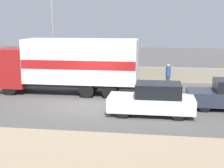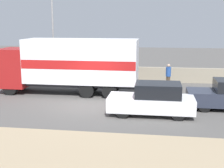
{
  "view_description": "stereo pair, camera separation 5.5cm",
  "coord_description": "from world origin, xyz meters",
  "px_view_note": "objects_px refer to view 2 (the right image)",
  "views": [
    {
      "loc": [
        3.58,
        -16.21,
        4.59
      ],
      "look_at": [
        1.11,
        0.88,
        1.11
      ],
      "focal_mm": 50.0,
      "sensor_mm": 36.0,
      "label": 1
    },
    {
      "loc": [
        3.63,
        -16.2,
        4.59
      ],
      "look_at": [
        1.11,
        0.88,
        1.11
      ],
      "focal_mm": 50.0,
      "sensor_mm": 36.0,
      "label": 2
    }
  ],
  "objects_px": {
    "street_lamp": "(53,27)",
    "car_hatchback": "(153,100)",
    "box_truck": "(71,63)",
    "pedestrian": "(168,75)"
  },
  "relations": [
    {
      "from": "street_lamp",
      "to": "box_truck",
      "type": "height_order",
      "value": "street_lamp"
    },
    {
      "from": "street_lamp",
      "to": "pedestrian",
      "type": "xyz_separation_m",
      "value": [
        8.6,
        -0.74,
        -3.28
      ]
    },
    {
      "from": "pedestrian",
      "to": "car_hatchback",
      "type": "bearing_deg",
      "value": -97.79
    },
    {
      "from": "box_truck",
      "to": "car_hatchback",
      "type": "xyz_separation_m",
      "value": [
        5.26,
        -3.96,
        -1.18
      ]
    },
    {
      "from": "street_lamp",
      "to": "car_hatchback",
      "type": "distance_m",
      "value": 11.31
    },
    {
      "from": "car_hatchback",
      "to": "pedestrian",
      "type": "height_order",
      "value": "pedestrian"
    },
    {
      "from": "box_truck",
      "to": "pedestrian",
      "type": "relative_size",
      "value": 5.38
    },
    {
      "from": "street_lamp",
      "to": "pedestrian",
      "type": "height_order",
      "value": "street_lamp"
    },
    {
      "from": "car_hatchback",
      "to": "pedestrian",
      "type": "xyz_separation_m",
      "value": [
        0.94,
        6.89,
        0.07
      ]
    },
    {
      "from": "box_truck",
      "to": "pedestrian",
      "type": "distance_m",
      "value": 6.95
    }
  ]
}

